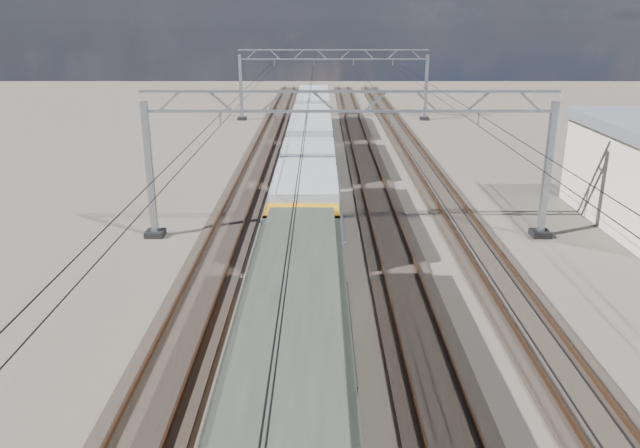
{
  "coord_description": "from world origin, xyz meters",
  "views": [
    {
      "loc": [
        -1.35,
        -24.98,
        10.38
      ],
      "look_at": [
        -1.36,
        -1.24,
        2.4
      ],
      "focal_mm": 35.0,
      "sensor_mm": 36.0,
      "label": 1
    }
  ],
  "objects_px": {
    "catenary_gantry_far": "(333,82)",
    "hopper_wagon_lead": "(307,190)",
    "catenary_gantry_mid": "(349,159)",
    "hopper_wagon_mid": "(311,136)",
    "hopper_wagon_third": "(313,108)",
    "locomotive": "(291,398)"
  },
  "relations": [
    {
      "from": "catenary_gantry_far",
      "to": "hopper_wagon_lead",
      "type": "distance_m",
      "value": 35.54
    },
    {
      "from": "catenary_gantry_mid",
      "to": "hopper_wagon_mid",
      "type": "height_order",
      "value": "catenary_gantry_mid"
    },
    {
      "from": "hopper_wagon_lead",
      "to": "hopper_wagon_third",
      "type": "bearing_deg",
      "value": 90.0
    },
    {
      "from": "locomotive",
      "to": "catenary_gantry_mid",
      "type": "bearing_deg",
      "value": 83.35
    },
    {
      "from": "catenary_gantry_mid",
      "to": "hopper_wagon_mid",
      "type": "distance_m",
      "value": 14.98
    },
    {
      "from": "hopper_wagon_mid",
      "to": "catenary_gantry_mid",
      "type": "bearing_deg",
      "value": -82.28
    },
    {
      "from": "locomotive",
      "to": "hopper_wagon_third",
      "type": "height_order",
      "value": "locomotive"
    },
    {
      "from": "locomotive",
      "to": "hopper_wagon_lead",
      "type": "bearing_deg",
      "value": 90.0
    },
    {
      "from": "hopper_wagon_mid",
      "to": "hopper_wagon_third",
      "type": "xyz_separation_m",
      "value": [
        0.0,
        14.2,
        0.0
      ]
    },
    {
      "from": "hopper_wagon_lead",
      "to": "hopper_wagon_third",
      "type": "relative_size",
      "value": 1.0
    },
    {
      "from": "catenary_gantry_mid",
      "to": "locomotive",
      "type": "distance_m",
      "value": 17.33
    },
    {
      "from": "hopper_wagon_mid",
      "to": "hopper_wagon_lead",
      "type": "bearing_deg",
      "value": -90.0
    },
    {
      "from": "catenary_gantry_far",
      "to": "locomotive",
      "type": "height_order",
      "value": "catenary_gantry_far"
    },
    {
      "from": "hopper_wagon_mid",
      "to": "locomotive",
      "type": "bearing_deg",
      "value": -90.0
    },
    {
      "from": "catenary_gantry_far",
      "to": "hopper_wagon_third",
      "type": "xyz_separation_m",
      "value": [
        -2.0,
        -7.05,
        -1.67
      ]
    },
    {
      "from": "catenary_gantry_far",
      "to": "locomotive",
      "type": "relative_size",
      "value": 0.94
    },
    {
      "from": "catenary_gantry_far",
      "to": "hopper_wagon_mid",
      "type": "relative_size",
      "value": 1.53
    },
    {
      "from": "catenary_gantry_mid",
      "to": "locomotive",
      "type": "xyz_separation_m",
      "value": [
        -2.0,
        -17.14,
        -1.58
      ]
    },
    {
      "from": "locomotive",
      "to": "hopper_wagon_third",
      "type": "bearing_deg",
      "value": 90.0
    },
    {
      "from": "locomotive",
      "to": "hopper_wagon_lead",
      "type": "distance_m",
      "value": 17.7
    },
    {
      "from": "catenary_gantry_mid",
      "to": "catenary_gantry_far",
      "type": "relative_size",
      "value": 1.0
    },
    {
      "from": "catenary_gantry_far",
      "to": "hopper_wagon_third",
      "type": "bearing_deg",
      "value": -105.85
    }
  ]
}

